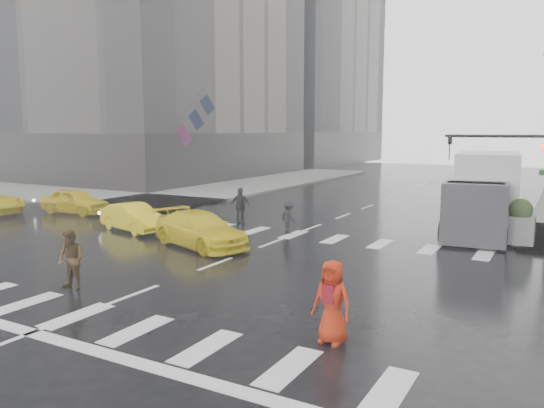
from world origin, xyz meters
The scene contains 17 objects.
ground centered at (0.00, 0.00, 0.00)m, with size 120.00×120.00×0.00m, color black.
sidewalk_nw centered at (-19.50, 17.50, 0.07)m, with size 35.00×35.00×0.15m, color slate.
building_nw centered at (-29.00, 27.00, 17.25)m, with size 26.05×26.05×38.00m.
building_nw_far centered at (-29.00, 56.00, 20.19)m, with size 26.05×26.05×44.00m.
road_markings centered at (0.00, 0.00, 0.01)m, with size 18.00×48.00×0.01m, color silver, non-canonical shape.
traffic_signal_pole centered at (9.01, 8.01, 3.22)m, with size 4.45×0.42×4.50m.
planter_west centered at (7.00, 8.20, 0.98)m, with size 1.10×1.10×1.80m.
planter_mid centered at (9.00, 8.20, 0.98)m, with size 1.10×1.10×1.80m.
flag_cluster centered at (-15.08, 18.50, 5.64)m, with size 2.87×3.06×4.69m.
pedestrian_brown centered at (-1.99, -4.45, 0.88)m, with size 0.86×0.67×1.76m, color #4C361B.
pedestrian_orange centered at (6.24, -4.45, 0.93)m, with size 0.96×0.67×1.85m.
pedestrian_far_a centered at (-3.57, 7.24, 0.91)m, with size 1.07×0.65×1.82m, color black.
pedestrian_far_b centered at (-0.32, 6.16, 0.74)m, with size 0.96×0.53×1.48m, color black.
taxi_front centered at (-13.41, 5.45, 0.71)m, with size 1.67×4.14×1.41m, color yellow.
taxi_mid centered at (-6.84, 3.17, 0.64)m, with size 1.36×3.89×1.28m, color yellow.
taxi_rear centered at (-2.15, 2.00, 0.70)m, with size 1.95×4.24×1.39m, color yellow.
box_truck centered at (7.36, 10.01, 1.94)m, with size 2.56×6.84×3.63m.
Camera 1 is at (10.51, -14.77, 4.61)m, focal length 35.00 mm.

